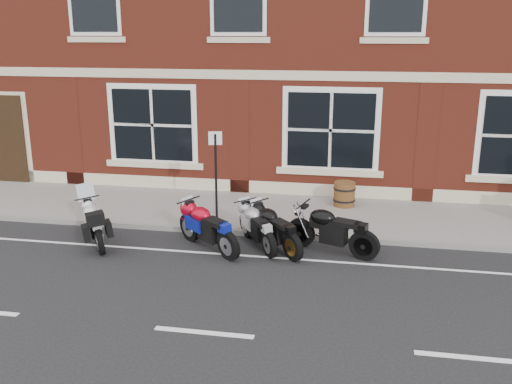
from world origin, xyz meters
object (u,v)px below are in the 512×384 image
(moto_sport_silver, at_px, (258,225))
(barrel_planter, at_px, (344,194))
(parking_sign, at_px, (216,171))
(moto_touring_silver, at_px, (96,221))
(moto_sport_black, at_px, (275,227))
(moto_naked_black, at_px, (331,228))
(moto_sport_red, at_px, (208,226))

(moto_sport_silver, height_order, barrel_planter, moto_sport_silver)
(moto_sport_silver, height_order, parking_sign, parking_sign)
(moto_touring_silver, distance_m, moto_sport_silver, 3.58)
(moto_sport_black, relative_size, moto_naked_black, 0.78)
(moto_touring_silver, bearing_deg, parking_sign, -1.23)
(moto_sport_black, bearing_deg, moto_naked_black, -39.26)
(moto_sport_red, height_order, moto_naked_black, moto_naked_black)
(moto_sport_red, height_order, parking_sign, parking_sign)
(moto_touring_silver, relative_size, moto_naked_black, 0.82)
(moto_sport_silver, xyz_separation_m, barrel_planter, (1.77, 2.93, -0.05))
(moto_naked_black, xyz_separation_m, parking_sign, (-2.75, 1.10, 0.85))
(moto_touring_silver, bearing_deg, moto_naked_black, -28.88)
(moto_touring_silver, relative_size, moto_sport_red, 1.00)
(moto_touring_silver, bearing_deg, barrel_planter, -0.56)
(moto_touring_silver, distance_m, parking_sign, 2.93)
(barrel_planter, height_order, parking_sign, parking_sign)
(moto_touring_silver, bearing_deg, moto_sport_red, -31.22)
(moto_naked_black, bearing_deg, moto_touring_silver, 115.19)
(barrel_planter, bearing_deg, moto_sport_black, -114.34)
(moto_sport_red, relative_size, parking_sign, 0.75)
(barrel_planter, xyz_separation_m, parking_sign, (-2.95, -1.91, 0.95))
(moto_naked_black, bearing_deg, parking_sign, 89.28)
(moto_sport_red, height_order, barrel_planter, moto_sport_red)
(barrel_planter, bearing_deg, moto_sport_silver, -121.06)
(moto_naked_black, bearing_deg, moto_sport_silver, 108.29)
(moto_touring_silver, distance_m, moto_sport_black, 3.96)
(moto_sport_red, bearing_deg, parking_sign, 46.98)
(moto_sport_black, distance_m, barrel_planter, 3.34)
(moto_touring_silver, distance_m, moto_sport_red, 2.54)
(moto_sport_silver, bearing_deg, moto_sport_black, -48.67)
(moto_sport_black, distance_m, moto_sport_silver, 0.40)
(moto_sport_red, bearing_deg, moto_touring_silver, 131.95)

